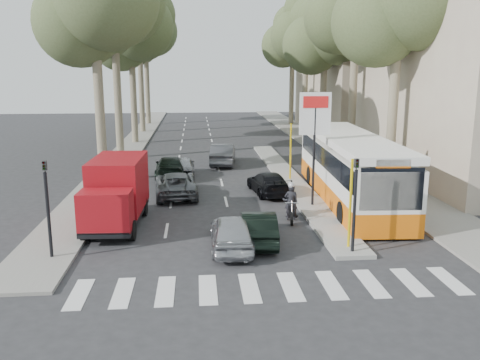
# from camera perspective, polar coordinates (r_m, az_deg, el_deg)

# --- Properties ---
(ground) EXTENTS (120.00, 120.00, 0.00)m
(ground) POSITION_cam_1_polar(r_m,az_deg,el_deg) (19.96, 2.16, -7.19)
(ground) COLOR #28282B
(ground) RESTS_ON ground
(sidewalk_right) EXTENTS (3.20, 70.00, 0.12)m
(sidewalk_right) POSITION_cam_1_polar(r_m,az_deg,el_deg) (45.50, 9.05, 3.92)
(sidewalk_right) COLOR gray
(sidewalk_right) RESTS_ON ground
(median_left) EXTENTS (2.40, 64.00, 0.12)m
(median_left) POSITION_cam_1_polar(r_m,az_deg,el_deg) (47.46, -11.77, 4.16)
(median_left) COLOR gray
(median_left) RESTS_ON ground
(traffic_island) EXTENTS (1.50, 26.00, 0.16)m
(traffic_island) POSITION_cam_1_polar(r_m,az_deg,el_deg) (30.90, 5.63, 0.02)
(traffic_island) COLOR gray
(traffic_island) RESTS_ON ground
(building_far) EXTENTS (11.00, 20.00, 16.00)m
(building_far) POSITION_cam_1_polar(r_m,az_deg,el_deg) (55.62, 14.16, 13.44)
(building_far) COLOR #B7A88E
(building_far) RESTS_ON ground
(billboard) EXTENTS (1.50, 12.10, 5.60)m
(billboard) POSITION_cam_1_polar(r_m,az_deg,el_deg) (24.49, 8.37, 5.29)
(billboard) COLOR yellow
(billboard) RESTS_ON ground
(traffic_light_island) EXTENTS (0.16, 0.41, 3.60)m
(traffic_light_island) POSITION_cam_1_polar(r_m,az_deg,el_deg) (18.54, 12.83, -1.02)
(traffic_light_island) COLOR black
(traffic_light_island) RESTS_ON ground
(traffic_light_left) EXTENTS (0.16, 0.41, 3.60)m
(traffic_light_left) POSITION_cam_1_polar(r_m,az_deg,el_deg) (18.88, -20.90, -1.30)
(traffic_light_left) COLOR black
(traffic_light_left) RESTS_ON ground
(tree_l_a) EXTENTS (7.40, 7.20, 14.10)m
(tree_l_a) POSITION_cam_1_polar(r_m,az_deg,el_deg) (31.46, -15.87, 18.73)
(tree_l_a) COLOR #6B604C
(tree_l_a) RESTS_ON ground
(tree_l_b) EXTENTS (7.40, 7.20, 14.88)m
(tree_l_b) POSITION_cam_1_polar(r_m,az_deg,el_deg) (39.40, -13.85, 18.49)
(tree_l_b) COLOR #6B604C
(tree_l_b) RESTS_ON ground
(tree_l_c) EXTENTS (7.40, 7.20, 13.71)m
(tree_l_c) POSITION_cam_1_polar(r_m,az_deg,el_deg) (47.19, -12.03, 16.26)
(tree_l_c) COLOR #6B604C
(tree_l_c) RESTS_ON ground
(tree_l_d) EXTENTS (7.40, 7.20, 15.66)m
(tree_l_d) POSITION_cam_1_polar(r_m,az_deg,el_deg) (55.27, -11.20, 17.50)
(tree_l_d) COLOR #6B604C
(tree_l_d) RESTS_ON ground
(tree_l_e) EXTENTS (7.40, 7.20, 14.49)m
(tree_l_e) POSITION_cam_1_polar(r_m,az_deg,el_deg) (63.14, -10.47, 15.93)
(tree_l_e) COLOR #6B604C
(tree_l_e) RESTS_ON ground
(tree_r_a) EXTENTS (7.40, 7.20, 14.10)m
(tree_r_a) POSITION_cam_1_polar(r_m,az_deg,el_deg) (31.19, 17.65, 18.68)
(tree_r_a) COLOR #6B604C
(tree_r_a) RESTS_ON ground
(tree_r_b) EXTENTS (7.40, 7.20, 15.27)m
(tree_r_b) POSITION_cam_1_polar(r_m,az_deg,el_deg) (38.83, 13.18, 19.13)
(tree_r_b) COLOR #6B604C
(tree_r_b) RESTS_ON ground
(tree_r_c) EXTENTS (7.40, 7.20, 13.32)m
(tree_r_c) POSITION_cam_1_polar(r_m,az_deg,el_deg) (46.29, 9.67, 16.00)
(tree_r_c) COLOR #6B604C
(tree_r_c) RESTS_ON ground
(tree_r_d) EXTENTS (7.40, 7.20, 14.88)m
(tree_r_d) POSITION_cam_1_polar(r_m,az_deg,el_deg) (54.17, 7.63, 16.99)
(tree_r_d) COLOR #6B604C
(tree_r_d) RESTS_ON ground
(tree_r_e) EXTENTS (7.40, 7.20, 14.10)m
(tree_r_e) POSITION_cam_1_polar(r_m,az_deg,el_deg) (61.97, 6.05, 15.81)
(tree_r_e) COLOR #6B604C
(tree_r_e) RESTS_ON ground
(silver_hatchback) EXTENTS (1.67, 3.97, 1.34)m
(silver_hatchback) POSITION_cam_1_polar(r_m,az_deg,el_deg) (19.22, -0.93, -5.85)
(silver_hatchback) COLOR #AFB1B7
(silver_hatchback) RESTS_ON ground
(dark_hatchback) EXTENTS (1.56, 3.87, 1.25)m
(dark_hatchback) POSITION_cam_1_polar(r_m,az_deg,el_deg) (19.97, 2.08, -5.28)
(dark_hatchback) COLOR black
(dark_hatchback) RESTS_ON ground
(queue_car_a) EXTENTS (2.48, 4.77, 1.28)m
(queue_car_a) POSITION_cam_1_polar(r_m,az_deg,el_deg) (27.30, -7.22, -0.48)
(queue_car_a) COLOR #53565B
(queue_car_a) RESTS_ON ground
(queue_car_b) EXTENTS (2.16, 4.29, 1.19)m
(queue_car_b) POSITION_cam_1_polar(r_m,az_deg,el_deg) (27.62, 3.20, -0.34)
(queue_car_b) COLOR black
(queue_car_b) RESTS_ON ground
(queue_car_c) EXTENTS (1.58, 3.84, 1.30)m
(queue_car_c) POSITION_cam_1_polar(r_m,az_deg,el_deg) (32.24, -6.49, 1.56)
(queue_car_c) COLOR #97999E
(queue_car_c) RESTS_ON ground
(queue_car_d) EXTENTS (2.09, 4.68, 1.49)m
(queue_car_d) POSITION_cam_1_polar(r_m,az_deg,el_deg) (35.96, -1.93, 2.92)
(queue_car_d) COLOR #494B50
(queue_car_d) RESTS_ON ground
(queue_car_e) EXTENTS (1.98, 4.61, 1.32)m
(queue_car_e) POSITION_cam_1_polar(r_m,az_deg,el_deg) (31.95, -7.81, 1.45)
(queue_car_e) COLOR black
(queue_car_e) RESTS_ON ground
(red_truck) EXTENTS (2.29, 5.53, 2.91)m
(red_truck) POSITION_cam_1_polar(r_m,az_deg,el_deg) (22.43, -13.68, -1.23)
(red_truck) COLOR black
(red_truck) RESTS_ON ground
(city_bus) EXTENTS (3.43, 13.07, 3.41)m
(city_bus) POSITION_cam_1_polar(r_m,az_deg,el_deg) (26.52, 12.21, 1.51)
(city_bus) COLOR orange
(city_bus) RESTS_ON ground
(motorcycle) EXTENTS (0.83, 2.06, 1.76)m
(motorcycle) POSITION_cam_1_polar(r_m,az_deg,el_deg) (22.98, 5.72, -2.50)
(motorcycle) COLOR black
(motorcycle) RESTS_ON ground
(pedestrian_near) EXTENTS (0.70, 1.07, 1.67)m
(pedestrian_near) POSITION_cam_1_polar(r_m,az_deg,el_deg) (28.95, 16.04, 0.52)
(pedestrian_near) COLOR #3C334D
(pedestrian_near) RESTS_ON sidewalk_right
(pedestrian_far) EXTENTS (1.32, 1.01, 1.87)m
(pedestrian_far) POSITION_cam_1_polar(r_m,az_deg,el_deg) (33.70, 15.74, 2.34)
(pedestrian_far) COLOR brown
(pedestrian_far) RESTS_ON sidewalk_right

